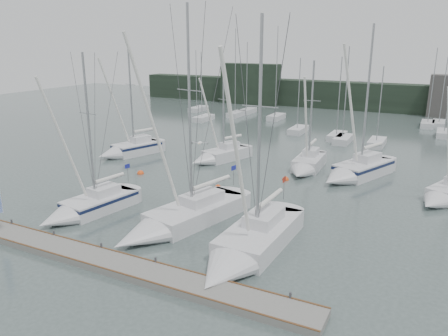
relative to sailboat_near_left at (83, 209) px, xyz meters
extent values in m
plane|color=#465553|center=(7.33, 0.02, -0.56)|extent=(160.00, 160.00, 0.00)
cube|color=slate|center=(7.33, -4.98, -0.36)|extent=(24.00, 2.00, 0.40)
cube|color=black|center=(7.33, 62.02, 1.94)|extent=(90.00, 4.00, 5.00)
cube|color=black|center=(-12.67, 60.02, 3.44)|extent=(12.00, 3.00, 8.00)
cube|color=silver|center=(-11.57, 38.70, -0.21)|extent=(1.80, 4.50, 0.90)
cylinder|color=#919498|center=(-11.57, 38.20, 5.24)|extent=(0.12, 0.12, 9.99)
cube|color=silver|center=(23.37, 42.90, -0.21)|extent=(1.80, 4.50, 0.90)
cube|color=silver|center=(-17.30, 46.89, -0.21)|extent=(1.80, 4.50, 0.90)
cylinder|color=#919498|center=(-17.30, 46.39, 5.26)|extent=(0.12, 0.12, 10.03)
cube|color=silver|center=(22.53, 50.40, -0.21)|extent=(1.80, 4.50, 0.90)
cylinder|color=#919498|center=(22.53, 49.90, 4.95)|extent=(0.12, 0.12, 9.41)
cube|color=silver|center=(10.86, 34.59, -0.21)|extent=(1.80, 4.50, 0.90)
cylinder|color=#919498|center=(10.86, 34.09, 5.12)|extent=(0.12, 0.12, 9.75)
cube|color=silver|center=(21.04, 49.40, -0.21)|extent=(1.80, 4.50, 0.90)
cylinder|color=#919498|center=(21.04, 48.90, 5.60)|extent=(0.12, 0.12, 10.70)
cube|color=silver|center=(-8.21, 48.70, -0.21)|extent=(1.80, 4.50, 0.90)
cylinder|color=#919498|center=(-8.21, 48.20, 5.94)|extent=(0.12, 0.12, 11.40)
cube|color=silver|center=(-1.49, 45.09, -0.21)|extent=(1.80, 4.50, 0.90)
cylinder|color=#919498|center=(-1.49, 44.59, 7.16)|extent=(0.12, 0.12, 13.83)
cube|color=silver|center=(-8.60, 44.83, -0.21)|extent=(1.80, 4.50, 0.90)
cylinder|color=#919498|center=(-8.60, 44.33, 7.02)|extent=(0.12, 0.12, 13.55)
cube|color=silver|center=(11.97, 33.03, -0.21)|extent=(1.80, 4.50, 0.90)
cylinder|color=#919498|center=(11.97, 32.53, 5.76)|extent=(0.12, 0.12, 11.03)
cube|color=silver|center=(16.08, 33.03, -0.21)|extent=(1.80, 4.50, 0.90)
cylinder|color=#919498|center=(16.08, 32.53, 4.65)|extent=(0.12, 0.12, 8.81)
cube|color=silver|center=(5.03, 36.30, -0.21)|extent=(1.80, 4.50, 0.90)
cylinder|color=#919498|center=(5.03, 35.80, 4.98)|extent=(0.12, 0.12, 9.47)
cube|color=silver|center=(0.26, 1.48, -0.14)|extent=(3.60, 5.85, 1.40)
cone|color=silver|center=(-0.41, -2.37, -0.14)|extent=(3.07, 2.77, 2.71)
cube|color=silver|center=(0.34, 1.94, 0.89)|extent=(1.84, 2.41, 0.65)
cylinder|color=#919498|center=(0.19, 1.09, 5.87)|extent=(0.17, 0.17, 10.62)
cylinder|color=silver|center=(0.44, 2.56, 1.73)|extent=(0.71, 2.68, 0.26)
cube|color=#10183B|center=(0.26, 1.48, 0.33)|extent=(3.62, 5.88, 0.23)
cube|color=navy|center=(0.76, 4.36, 2.24)|extent=(0.11, 0.50, 0.34)
cube|color=silver|center=(7.87, 3.21, -0.11)|extent=(5.03, 8.31, 1.50)
cone|color=silver|center=(6.49, -2.15, -0.11)|extent=(3.92, 4.02, 3.19)
cube|color=silver|center=(8.00, 3.70, 0.99)|extent=(2.47, 3.44, 0.70)
cylinder|color=#919498|center=(7.74, 2.68, 7.44)|extent=(0.18, 0.18, 13.60)
cylinder|color=silver|center=(8.26, 4.72, 1.89)|extent=(1.22, 3.74, 0.28)
cube|color=navy|center=(8.89, 7.16, 2.44)|extent=(0.15, 0.53, 0.36)
cube|color=silver|center=(13.46, 1.59, -0.08)|extent=(3.42, 7.57, 1.60)
cone|color=silver|center=(13.30, -3.75, -0.08)|extent=(3.29, 3.30, 3.20)
cube|color=silver|center=(13.48, 2.12, 1.10)|extent=(1.85, 3.04, 0.75)
cylinder|color=#919498|center=(13.44, 1.06, 7.05)|extent=(0.19, 0.19, 12.65)
cylinder|color=silver|center=(13.50, 3.09, 2.06)|extent=(0.41, 3.66, 0.30)
cube|color=#9E2415|center=(13.58, 5.54, 2.64)|extent=(0.04, 0.58, 0.38)
cube|color=silver|center=(-7.93, 16.66, -0.08)|extent=(4.21, 5.80, 1.59)
cone|color=silver|center=(-9.15, 13.13, -0.08)|extent=(3.23, 2.98, 2.65)
cube|color=silver|center=(-7.76, 17.16, 1.09)|extent=(2.06, 2.45, 0.74)
cylinder|color=#919498|center=(-8.05, 16.30, 6.22)|extent=(0.19, 0.19, 11.00)
cylinder|color=silver|center=(-7.59, 17.64, 2.04)|extent=(1.11, 2.51, 0.30)
cube|color=#10183B|center=(-7.93, 16.66, 0.45)|extent=(4.23, 5.82, 0.26)
cube|color=silver|center=(2.29, 19.07, -0.12)|extent=(4.02, 5.63, 1.45)
cone|color=silver|center=(1.03, 15.64, -0.12)|extent=(3.02, 2.89, 2.41)
cube|color=silver|center=(2.45, 19.52, 0.94)|extent=(1.95, 2.38, 0.67)
cylinder|color=#919498|center=(2.16, 18.73, 5.08)|extent=(0.17, 0.17, 8.97)
cylinder|color=silver|center=(2.64, 20.03, 1.81)|extent=(1.11, 2.44, 0.27)
cube|color=silver|center=(11.38, 19.83, -0.10)|extent=(2.64, 5.28, 1.52)
cone|color=silver|center=(11.53, 16.13, -0.10)|extent=(2.52, 2.32, 2.42)
cube|color=silver|center=(11.36, 20.34, 1.01)|extent=(1.42, 2.13, 0.71)
cylinder|color=#919498|center=(11.39, 19.46, 5.39)|extent=(0.18, 0.18, 9.47)
cylinder|color=silver|center=(11.33, 20.87, 1.92)|extent=(0.39, 2.54, 0.28)
cube|color=silver|center=(16.72, 19.71, -0.05)|extent=(5.09, 6.95, 1.67)
cone|color=silver|center=(15.00, 15.54, -0.05)|extent=(3.71, 3.61, 2.90)
cube|color=silver|center=(16.93, 20.23, 1.17)|extent=(2.44, 2.94, 0.78)
cylinder|color=#919498|center=(16.55, 19.29, 7.08)|extent=(0.20, 0.20, 12.59)
cylinder|color=silver|center=(17.20, 20.88, 2.18)|extent=(1.46, 2.97, 0.31)
cube|color=#10183B|center=(16.72, 19.71, 0.50)|extent=(5.11, 6.97, 0.28)
cone|color=silver|center=(23.01, 13.18, -0.13)|extent=(3.04, 2.96, 2.36)
sphere|color=#F04C15|center=(5.91, 10.20, -0.56)|extent=(0.54, 0.54, 0.54)
sphere|color=#F04C15|center=(10.54, 14.98, -0.56)|extent=(0.63, 0.63, 0.63)
sphere|color=#F04C15|center=(-2.76, 10.48, -0.56)|extent=(0.66, 0.66, 0.66)
ellipsoid|color=white|center=(8.40, 2.83, 5.27)|extent=(0.36, 0.53, 0.22)
cube|color=gray|center=(8.10, 2.75, 5.29)|extent=(0.51, 0.27, 0.12)
cube|color=gray|center=(8.70, 2.91, 5.29)|extent=(0.51, 0.27, 0.12)
camera|label=1|loc=(22.86, -22.18, 11.98)|focal=35.00mm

